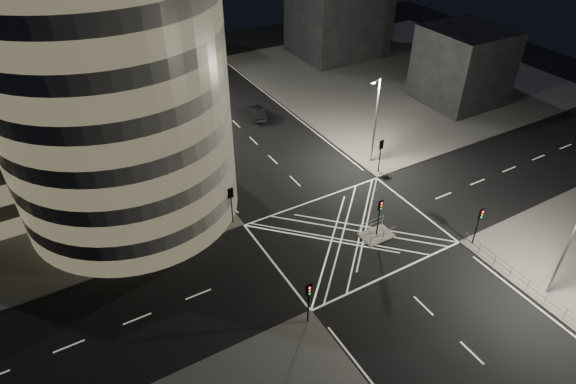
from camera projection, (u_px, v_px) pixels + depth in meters
ground at (349, 234)px, 45.01m from camera, size 120.00×120.00×0.00m
sidewalk_far_right at (399, 75)px, 75.59m from camera, size 42.00×42.00×0.15m
central_island at (376, 235)px, 44.72m from camera, size 3.00×2.00×0.15m
office_tower_curved at (43, 81)px, 42.35m from camera, size 30.00×29.00×27.20m
office_block_rear at (9, 29)px, 59.04m from camera, size 24.00×16.00×22.00m
building_right_far at (339, 8)px, 79.04m from camera, size 14.00×12.00×15.00m
building_right_near at (463, 65)px, 65.29m from camera, size 10.00×10.00×10.00m
tree_a at (203, 174)px, 44.15m from camera, size 4.66×4.66×7.54m
tree_b at (180, 146)px, 48.40m from camera, size 4.60×4.60×7.44m
tree_c at (162, 122)px, 52.60m from camera, size 4.11×4.11×7.17m
tree_d at (145, 95)px, 56.40m from camera, size 5.67×5.67×8.75m
tree_e at (133, 86)px, 61.26m from camera, size 3.88×3.88×6.63m
traffic_signal_fl at (231, 199)px, 44.52m from camera, size 0.55×0.22×4.00m
traffic_signal_nl at (309, 296)px, 34.99m from camera, size 0.55×0.22×4.00m
traffic_signal_fr at (381, 150)px, 51.61m from camera, size 0.55×0.22×4.00m
traffic_signal_nr at (479, 220)px, 42.08m from camera, size 0.55×0.22×4.00m
traffic_signal_island at (380, 211)px, 43.05m from camera, size 0.55×0.22×4.00m
street_lamp_left_near at (201, 151)px, 46.37m from camera, size 1.25×0.25×10.00m
street_lamp_left_far at (146, 85)px, 58.99m from camera, size 1.25×0.25×10.00m
street_lamp_right_far at (375, 119)px, 51.87m from camera, size 1.25×0.25×10.00m
street_lamp_right_near at (569, 243)px, 35.74m from camera, size 1.25×0.25×10.00m
railing_near_right at (519, 278)px, 39.43m from camera, size 0.06×11.70×1.10m
railing_island_south at (383, 236)px, 43.73m from camera, size 2.80×0.06×1.10m
railing_island_north at (371, 225)px, 44.99m from camera, size 2.80×0.06×1.10m
sedan at (257, 113)px, 63.51m from camera, size 2.43×4.76×1.50m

